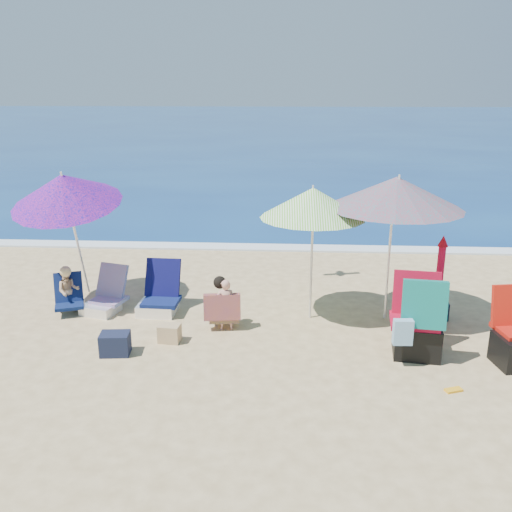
# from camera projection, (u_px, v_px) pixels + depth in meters

# --- Properties ---
(ground) EXTENTS (120.00, 120.00, 0.00)m
(ground) POSITION_uv_depth(u_px,v_px,m) (274.00, 356.00, 7.47)
(ground) COLOR #D8BC84
(ground) RESTS_ON ground
(sea) EXTENTS (120.00, 80.00, 0.12)m
(sea) POSITION_uv_depth(u_px,v_px,m) (288.00, 125.00, 50.37)
(sea) COLOR navy
(sea) RESTS_ON ground
(foam) EXTENTS (120.00, 0.50, 0.04)m
(foam) POSITION_uv_depth(u_px,v_px,m) (280.00, 248.00, 12.33)
(foam) COLOR white
(foam) RESTS_ON ground
(umbrella_turquoise) EXTENTS (2.37, 2.37, 2.28)m
(umbrella_turquoise) POSITION_uv_depth(u_px,v_px,m) (396.00, 193.00, 8.04)
(umbrella_turquoise) COLOR white
(umbrella_turquoise) RESTS_ON ground
(umbrella_striped) EXTENTS (1.61, 1.61, 2.10)m
(umbrella_striped) POSITION_uv_depth(u_px,v_px,m) (313.00, 203.00, 8.15)
(umbrella_striped) COLOR silver
(umbrella_striped) RESTS_ON ground
(umbrella_blue) EXTENTS (1.87, 1.93, 2.37)m
(umbrella_blue) POSITION_uv_depth(u_px,v_px,m) (64.00, 189.00, 8.65)
(umbrella_blue) COLOR white
(umbrella_blue) RESTS_ON ground
(furled_umbrella) EXTENTS (0.16, 0.21, 1.44)m
(furled_umbrella) POSITION_uv_depth(u_px,v_px,m) (440.00, 277.00, 8.17)
(furled_umbrella) COLOR #BB0D31
(furled_umbrella) RESTS_ON ground
(chair_navy) EXTENTS (0.66, 0.73, 0.80)m
(chair_navy) POSITION_uv_depth(u_px,v_px,m) (160.00, 299.00, 8.87)
(chair_navy) COLOR #0D1A4C
(chair_navy) RESTS_ON ground
(chair_rainbow) EXTENTS (0.72, 0.80, 0.71)m
(chair_rainbow) POSITION_uv_depth(u_px,v_px,m) (105.00, 300.00, 8.91)
(chair_rainbow) COLOR #D94C5C
(chair_rainbow) RESTS_ON ground
(camp_chair_right) EXTENTS (0.73, 0.84, 1.15)m
(camp_chair_right) POSITION_uv_depth(u_px,v_px,m) (417.00, 327.00, 7.37)
(camp_chair_right) COLOR #A80C29
(camp_chair_right) RESTS_ON ground
(person_center) EXTENTS (0.56, 0.46, 0.80)m
(person_center) POSITION_uv_depth(u_px,v_px,m) (224.00, 305.00, 8.19)
(person_center) COLOR tan
(person_center) RESTS_ON ground
(person_left) EXTENTS (0.58, 0.63, 0.80)m
(person_left) POSITION_uv_depth(u_px,v_px,m) (68.00, 291.00, 8.82)
(person_left) COLOR tan
(person_left) RESTS_ON ground
(bag_navy_a) EXTENTS (0.42, 0.32, 0.30)m
(bag_navy_a) POSITION_uv_depth(u_px,v_px,m) (115.00, 344.00, 7.48)
(bag_navy_a) COLOR #161C31
(bag_navy_a) RESTS_ON ground
(bag_tan) EXTENTS (0.32, 0.24, 0.26)m
(bag_tan) POSITION_uv_depth(u_px,v_px,m) (170.00, 333.00, 7.85)
(bag_tan) COLOR tan
(bag_tan) RESTS_ON ground
(bag_navy_b) EXTENTS (0.38, 0.30, 0.27)m
(bag_navy_b) POSITION_uv_depth(u_px,v_px,m) (435.00, 310.00, 8.65)
(bag_navy_b) COLOR #172233
(bag_navy_b) RESTS_ON ground
(orange_item) EXTENTS (0.23, 0.16, 0.03)m
(orange_item) POSITION_uv_depth(u_px,v_px,m) (454.00, 390.00, 6.61)
(orange_item) COLOR #F3A519
(orange_item) RESTS_ON ground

